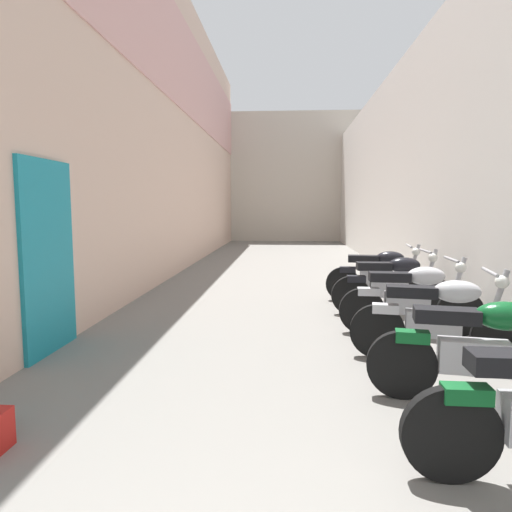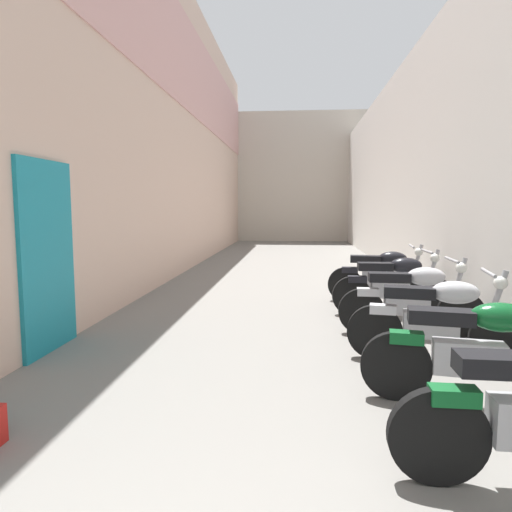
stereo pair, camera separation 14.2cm
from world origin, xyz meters
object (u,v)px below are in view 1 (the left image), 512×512
Objects in this scene: motorcycle_seventh at (393,283)px; motorcycle_eighth at (380,274)px; motorcycle_sixth at (412,297)px; motorcycle_fourth at (482,348)px; motorcycle_fifth at (439,317)px.

motorcycle_seventh is 0.98m from motorcycle_eighth.
motorcycle_seventh is 1.00× the size of motorcycle_eighth.
motorcycle_eighth is at bearing 90.00° from motorcycle_sixth.
motorcycle_seventh is (0.00, 3.27, 0.00)m from motorcycle_fourth.
motorcycle_fifth is 0.99× the size of motorcycle_eighth.
motorcycle_sixth is (0.00, 2.17, 0.00)m from motorcycle_fourth.
motorcycle_eighth is (0.00, 3.17, 0.00)m from motorcycle_fifth.
motorcycle_seventh is at bearing 90.00° from motorcycle_fifth.
motorcycle_fifth is 3.17m from motorcycle_eighth.
motorcycle_fourth is 0.99× the size of motorcycle_seventh.
motorcycle_fifth is 0.99× the size of motorcycle_seventh.
motorcycle_fifth is at bearing -90.00° from motorcycle_seventh.
motorcycle_sixth is at bearing 89.99° from motorcycle_fifth.
motorcycle_sixth is at bearing -90.00° from motorcycle_eighth.
motorcycle_fourth is 2.17m from motorcycle_sixth.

